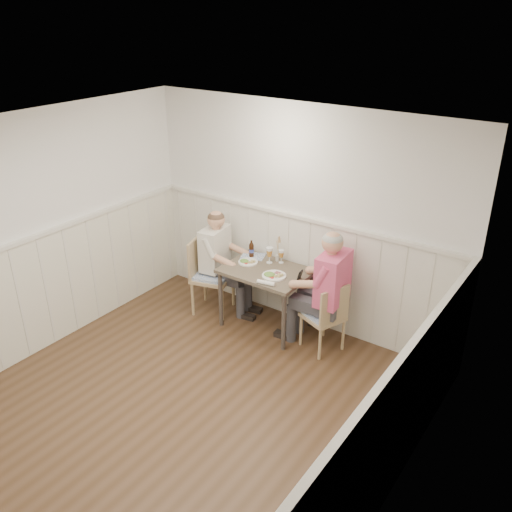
# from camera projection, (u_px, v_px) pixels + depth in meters

# --- Properties ---
(ground_plane) EXTENTS (4.50, 4.50, 0.00)m
(ground_plane) POSITION_uv_depth(u_px,v_px,m) (173.00, 418.00, 5.08)
(ground_plane) COLOR #48301D
(room_shell) EXTENTS (4.04, 4.54, 2.60)m
(room_shell) POSITION_uv_depth(u_px,v_px,m) (160.00, 274.00, 4.43)
(room_shell) COLOR white
(room_shell) RESTS_ON ground
(wainscot) EXTENTS (4.00, 4.49, 1.34)m
(wainscot) POSITION_uv_depth(u_px,v_px,m) (216.00, 323.00, 5.29)
(wainscot) COLOR white
(wainscot) RESTS_ON ground
(dining_table) EXTENTS (0.98, 0.70, 0.75)m
(dining_table) POSITION_uv_depth(u_px,v_px,m) (266.00, 277.00, 6.26)
(dining_table) COLOR brown
(dining_table) RESTS_ON ground
(chair_right) EXTENTS (0.50, 0.50, 0.82)m
(chair_right) POSITION_uv_depth(u_px,v_px,m) (326.00, 315.00, 5.90)
(chair_right) COLOR #997F4E
(chair_right) RESTS_ON ground
(chair_left) EXTENTS (0.56, 0.56, 0.96)m
(chair_left) POSITION_uv_depth(u_px,v_px,m) (208.00, 272.00, 6.66)
(chair_left) COLOR #997F4E
(chair_left) RESTS_ON ground
(man_in_pink) EXTENTS (0.68, 0.47, 1.42)m
(man_in_pink) POSITION_uv_depth(u_px,v_px,m) (328.00, 300.00, 5.89)
(man_in_pink) COLOR #3F3F47
(man_in_pink) RESTS_ON ground
(diner_cream) EXTENTS (0.65, 0.46, 1.32)m
(diner_cream) POSITION_uv_depth(u_px,v_px,m) (218.00, 268.00, 6.70)
(diner_cream) COLOR #3F3F47
(diner_cream) RESTS_ON ground
(plate_man) EXTENTS (0.27, 0.27, 0.07)m
(plate_man) POSITION_uv_depth(u_px,v_px,m) (273.00, 275.00, 6.05)
(plate_man) COLOR white
(plate_man) RESTS_ON dining_table
(plate_diner) EXTENTS (0.23, 0.23, 0.06)m
(plate_diner) POSITION_uv_depth(u_px,v_px,m) (247.00, 261.00, 6.38)
(plate_diner) COLOR white
(plate_diner) RESTS_ON dining_table
(beer_glass_a) EXTENTS (0.07, 0.07, 0.17)m
(beer_glass_a) POSITION_uv_depth(u_px,v_px,m) (281.00, 254.00, 6.33)
(beer_glass_a) COLOR silver
(beer_glass_a) RESTS_ON dining_table
(beer_glass_b) EXTENTS (0.08, 0.08, 0.20)m
(beer_glass_b) POSITION_uv_depth(u_px,v_px,m) (269.00, 253.00, 6.32)
(beer_glass_b) COLOR silver
(beer_glass_b) RESTS_ON dining_table
(beer_bottle) EXTENTS (0.06, 0.06, 0.21)m
(beer_bottle) POSITION_uv_depth(u_px,v_px,m) (251.00, 250.00, 6.49)
(beer_bottle) COLOR black
(beer_bottle) RESTS_ON dining_table
(rolled_napkin) EXTENTS (0.21, 0.08, 0.04)m
(rolled_napkin) POSITION_uv_depth(u_px,v_px,m) (266.00, 283.00, 5.88)
(rolled_napkin) COLOR white
(rolled_napkin) RESTS_ON dining_table
(grass_vase) EXTENTS (0.04, 0.04, 0.34)m
(grass_vase) POSITION_uv_depth(u_px,v_px,m) (277.00, 249.00, 6.37)
(grass_vase) COLOR silver
(grass_vase) RESTS_ON dining_table
(gingham_mat) EXTENTS (0.33, 0.30, 0.01)m
(gingham_mat) POSITION_uv_depth(u_px,v_px,m) (253.00, 256.00, 6.55)
(gingham_mat) COLOR #4265A3
(gingham_mat) RESTS_ON dining_table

